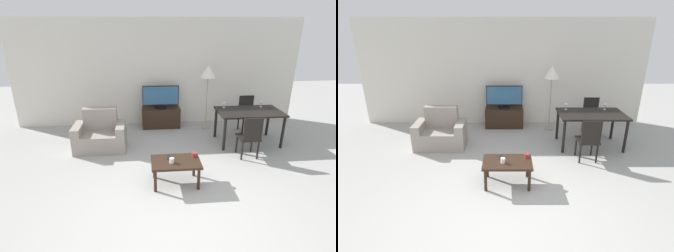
% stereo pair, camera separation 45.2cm
% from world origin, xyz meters
% --- Properties ---
extents(ground_plane, '(18.00, 18.00, 0.00)m').
position_xyz_m(ground_plane, '(0.00, 0.00, 0.00)').
color(ground_plane, '#9E9E99').
extents(wall_back, '(7.39, 0.06, 2.70)m').
position_xyz_m(wall_back, '(0.00, 3.94, 1.35)').
color(wall_back, silver).
rests_on(wall_back, ground_plane).
extents(armchair, '(1.07, 0.66, 0.86)m').
position_xyz_m(armchair, '(-1.35, 2.42, 0.30)').
color(armchair, gray).
rests_on(armchair, ground_plane).
extents(tv_stand, '(0.98, 0.47, 0.51)m').
position_xyz_m(tv_stand, '(0.03, 3.63, 0.26)').
color(tv_stand, black).
rests_on(tv_stand, ground_plane).
extents(tv, '(0.93, 0.32, 0.58)m').
position_xyz_m(tv, '(0.03, 3.63, 0.80)').
color(tv, black).
rests_on(tv, tv_stand).
extents(coffee_table, '(0.81, 0.53, 0.43)m').
position_xyz_m(coffee_table, '(0.10, 0.92, 0.37)').
color(coffee_table, black).
rests_on(coffee_table, ground_plane).
extents(dining_table, '(1.40, 0.84, 0.75)m').
position_xyz_m(dining_table, '(1.92, 2.44, 0.67)').
color(dining_table, black).
rests_on(dining_table, ground_plane).
extents(dining_chair_near, '(0.40, 0.40, 0.88)m').
position_xyz_m(dining_chair_near, '(1.67, 1.71, 0.48)').
color(dining_chair_near, black).
rests_on(dining_chair_near, ground_plane).
extents(dining_chair_far, '(0.40, 0.40, 0.88)m').
position_xyz_m(dining_chair_far, '(2.16, 3.17, 0.48)').
color(dining_chair_far, black).
rests_on(dining_chair_far, ground_plane).
extents(floor_lamp, '(0.39, 0.39, 1.61)m').
position_xyz_m(floor_lamp, '(1.19, 3.42, 1.41)').
color(floor_lamp, gray).
rests_on(floor_lamp, ground_plane).
extents(remote_primary, '(0.04, 0.15, 0.02)m').
position_xyz_m(remote_primary, '(-0.01, 1.05, 0.44)').
color(remote_primary, black).
rests_on(remote_primary, coffee_table).
extents(cup_white_near, '(0.08, 0.08, 0.09)m').
position_xyz_m(cup_white_near, '(0.03, 0.87, 0.47)').
color(cup_white_near, white).
rests_on(cup_white_near, coffee_table).
extents(cup_colored_far, '(0.08, 0.08, 0.07)m').
position_xyz_m(cup_colored_far, '(0.44, 1.05, 0.46)').
color(cup_colored_far, maroon).
rests_on(cup_colored_far, coffee_table).
extents(wine_glass_left, '(0.07, 0.07, 0.15)m').
position_xyz_m(wine_glass_left, '(2.29, 2.70, 0.86)').
color(wine_glass_left, silver).
rests_on(wine_glass_left, dining_table).
extents(wine_glass_center, '(0.07, 0.07, 0.15)m').
position_xyz_m(wine_glass_center, '(1.42, 2.71, 0.86)').
color(wine_glass_center, silver).
rests_on(wine_glass_center, dining_table).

